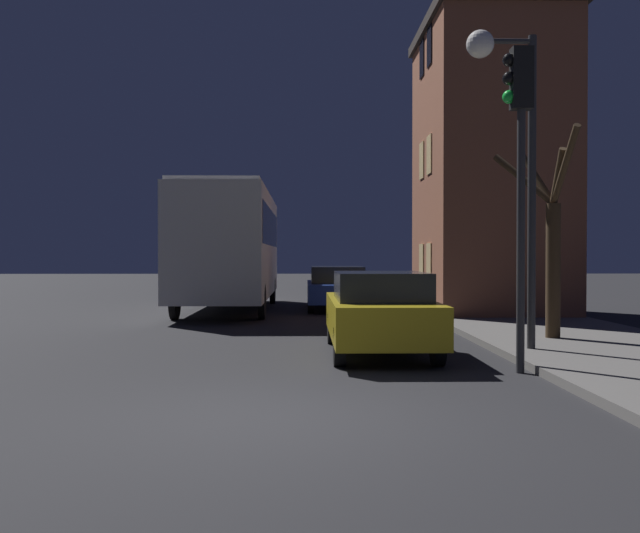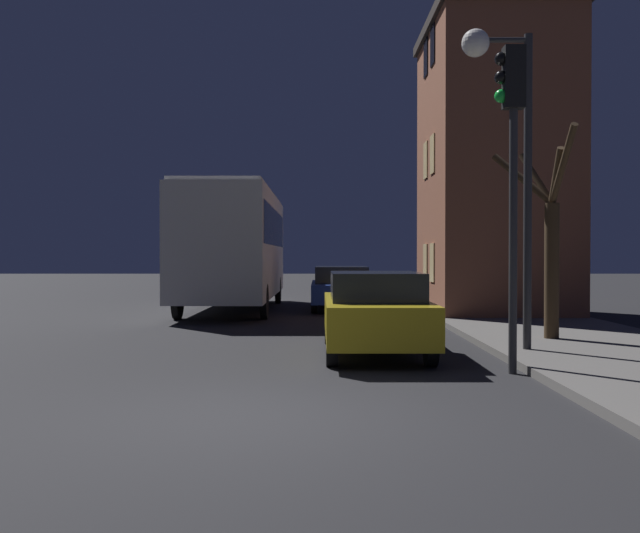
{
  "view_description": "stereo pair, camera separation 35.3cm",
  "coord_description": "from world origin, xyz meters",
  "px_view_note": "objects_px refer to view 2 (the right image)",
  "views": [
    {
      "loc": [
        0.3,
        -7.6,
        1.73
      ],
      "look_at": [
        0.68,
        10.21,
        1.45
      ],
      "focal_mm": 40.0,
      "sensor_mm": 36.0,
      "label": 1
    },
    {
      "loc": [
        0.65,
        -7.6,
        1.73
      ],
      "look_at": [
        0.68,
        10.21,
        1.45
      ],
      "focal_mm": 40.0,
      "sensor_mm": 36.0,
      "label": 2
    }
  ],
  "objects_px": {
    "streetlamp": "(500,115)",
    "car_mid_lane": "(340,287)",
    "car_near_lane": "(373,311)",
    "traffic_light": "(510,141)",
    "bus": "(234,240)",
    "bare_tree": "(548,239)"
  },
  "relations": [
    {
      "from": "bare_tree",
      "to": "car_mid_lane",
      "type": "relative_size",
      "value": 0.85
    },
    {
      "from": "streetlamp",
      "to": "car_near_lane",
      "type": "distance_m",
      "value": 4.0
    },
    {
      "from": "traffic_light",
      "to": "car_near_lane",
      "type": "xyz_separation_m",
      "value": [
        -1.83,
        2.06,
        -2.64
      ]
    },
    {
      "from": "traffic_light",
      "to": "streetlamp",
      "type": "bearing_deg",
      "value": 80.23
    },
    {
      "from": "streetlamp",
      "to": "car_near_lane",
      "type": "relative_size",
      "value": 1.24
    },
    {
      "from": "bare_tree",
      "to": "car_near_lane",
      "type": "height_order",
      "value": "bare_tree"
    },
    {
      "from": "bus",
      "to": "traffic_light",
      "type": "bearing_deg",
      "value": -65.59
    },
    {
      "from": "streetlamp",
      "to": "car_near_lane",
      "type": "height_order",
      "value": "streetlamp"
    },
    {
      "from": "bare_tree",
      "to": "car_mid_lane",
      "type": "distance_m",
      "value": 9.87
    },
    {
      "from": "bare_tree",
      "to": "car_near_lane",
      "type": "relative_size",
      "value": 0.9
    },
    {
      "from": "streetlamp",
      "to": "car_mid_lane",
      "type": "bearing_deg",
      "value": 102.91
    },
    {
      "from": "streetlamp",
      "to": "traffic_light",
      "type": "distance_m",
      "value": 1.95
    },
    {
      "from": "streetlamp",
      "to": "car_near_lane",
      "type": "xyz_separation_m",
      "value": [
        -2.14,
        0.28,
        -3.37
      ]
    },
    {
      "from": "traffic_light",
      "to": "bus",
      "type": "relative_size",
      "value": 0.49
    },
    {
      "from": "car_mid_lane",
      "to": "traffic_light",
      "type": "bearing_deg",
      "value": -80.26
    },
    {
      "from": "streetlamp",
      "to": "bus",
      "type": "height_order",
      "value": "streetlamp"
    },
    {
      "from": "traffic_light",
      "to": "bare_tree",
      "type": "distance_m",
      "value": 3.97
    },
    {
      "from": "bus",
      "to": "car_near_lane",
      "type": "bearing_deg",
      "value": -69.99
    },
    {
      "from": "bare_tree",
      "to": "traffic_light",
      "type": "bearing_deg",
      "value": -116.08
    },
    {
      "from": "streetlamp",
      "to": "bus",
      "type": "bearing_deg",
      "value": 119.34
    },
    {
      "from": "streetlamp",
      "to": "car_mid_lane",
      "type": "height_order",
      "value": "streetlamp"
    },
    {
      "from": "traffic_light",
      "to": "bare_tree",
      "type": "xyz_separation_m",
      "value": [
        1.64,
        3.35,
        -1.35
      ]
    }
  ]
}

